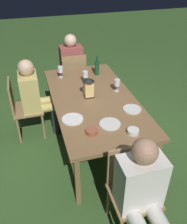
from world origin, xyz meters
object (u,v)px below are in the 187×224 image
Objects in this scene: person_in_rust at (71,62)px; chair_head_near at (131,187)px; wine_glass_a at (117,83)px; bowl_olives at (92,131)px; chair_side_right_b at (22,106)px; plate_c at (110,124)px; chair_head_far at (74,75)px; person_in_cream at (142,193)px; bowl_bread at (133,131)px; person_in_mustard at (35,95)px; wine_glass_b at (85,75)px; wine_glass_c at (60,70)px; green_bottle_on_table at (97,68)px; plate_b at (73,119)px; dining_table at (94,101)px; plate_a at (132,109)px; lantern_centerpiece at (89,86)px.

person_in_rust is 1.32× the size of chair_head_near.
bowl_olives is (-0.76, 0.56, -0.09)m from wine_glass_a.
plate_c is at bearing -138.78° from chair_side_right_b.
person_in_cream reaches higher than chair_head_far.
bowl_bread is at bearing -106.06° from bowl_olives.
person_in_rust is 1.00× the size of person_in_mustard.
wine_glass_b and wine_glass_c have the same top height.
bowl_bread is (-1.45, 0.05, -0.08)m from green_bottle_on_table.
green_bottle_on_table reaches higher than bowl_olives.
plate_b is 1.95× the size of bowl_bread.
dining_table is 0.78m from wine_glass_c.
chair_side_right_b is at bearing 56.32° from plate_a.
chair_head_near is at bearing -157.28° from plate_b.
chair_head_far is at bearing -6.42° from bowl_olives.
person_in_rust reaches higher than wine_glass_c.
chair_head_far is at bearing -41.56° from person_in_mustard.
chair_head_near is 3.00× the size of green_bottle_on_table.
wine_glass_c is at bearing 83.83° from green_bottle_on_table.
plate_a is at bearing -22.86° from chair_head_near.
bowl_olives is (-0.09, 0.23, 0.02)m from plate_c.
green_bottle_on_table is at bearing -29.80° from plate_b.
green_bottle_on_table is (0.65, -0.24, 0.16)m from dining_table.
dining_table is at bearing -0.00° from person_in_cream.
person_in_mustard is 4.98× the size of plate_c.
chair_side_right_b is (0.45, 0.90, -0.20)m from dining_table.
plate_c is at bearing -69.03° from bowl_olives.
chair_side_right_b reaches higher than plate_b.
wine_glass_c is 1.11m from plate_b.
plate_a is (0.85, -0.36, 0.25)m from chair_head_near.
dining_table is 1.26m from chair_head_far.
chair_head_far is 5.15× the size of wine_glass_c.
chair_side_right_b is at bearing 113.01° from wine_glass_c.
person_in_mustard is at bearing 51.74° from plate_a.
chair_side_right_b is 7.09× the size of bowl_olives.
plate_a is 0.44m from bowl_bread.
green_bottle_on_table is at bearing -163.11° from person_in_rust.
green_bottle_on_table is (0.60, -0.29, -0.04)m from lantern_centerpiece.
chair_head_far is 1.69m from plate_a.
green_bottle_on_table reaches higher than plate_a.
plate_b is at bearing 167.74° from chair_head_far.
person_in_mustard is 1.54m from bowl_bread.
lantern_centerpiece is at bearing 42.97° from plate_a.
plate_a is (-1.04, -0.12, -0.10)m from green_bottle_on_table.
lantern_centerpiece is 2.18× the size of bowl_bread.
wine_glass_c is 1.34m from plate_c.
dining_table is at bearing 180.00° from chair_head_far.
chair_side_right_b is at bearing 41.19° from bowl_bread.
bowl_olives is (0.76, 0.22, 0.12)m from person_in_cream.
wine_glass_a is (1.52, -0.34, 0.21)m from person_in_cream.
person_in_mustard is 6.80× the size of wine_glass_c.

